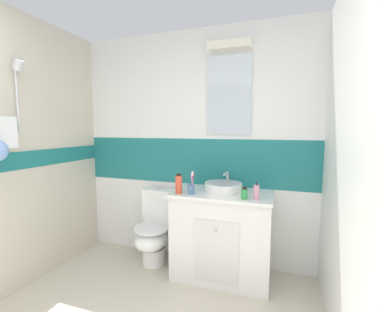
{
  "coord_description": "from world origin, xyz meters",
  "views": [
    {
      "loc": [
        0.9,
        -0.25,
        1.46
      ],
      "look_at": [
        0.19,
        1.84,
        1.22
      ],
      "focal_mm": 24.01,
      "sensor_mm": 36.0,
      "label": 1
    }
  ],
  "objects_px": {
    "mouthwash_bottle": "(179,184)",
    "lotion_bottle_short": "(244,193)",
    "toilet": "(155,229)",
    "soap_dispenser": "(256,192)",
    "sink_basin": "(223,187)",
    "toothbrush_cup": "(191,188)"
  },
  "relations": [
    {
      "from": "mouthwash_bottle",
      "to": "lotion_bottle_short",
      "type": "xyz_separation_m",
      "value": [
        0.61,
        0.01,
        -0.04
      ]
    },
    {
      "from": "toilet",
      "to": "soap_dispenser",
      "type": "height_order",
      "value": "soap_dispenser"
    },
    {
      "from": "mouthwash_bottle",
      "to": "lotion_bottle_short",
      "type": "relative_size",
      "value": 1.79
    },
    {
      "from": "lotion_bottle_short",
      "to": "toilet",
      "type": "bearing_deg",
      "value": 168.54
    },
    {
      "from": "sink_basin",
      "to": "mouthwash_bottle",
      "type": "distance_m",
      "value": 0.44
    },
    {
      "from": "toothbrush_cup",
      "to": "lotion_bottle_short",
      "type": "relative_size",
      "value": 2.03
    },
    {
      "from": "toilet",
      "to": "soap_dispenser",
      "type": "bearing_deg",
      "value": -10.15
    },
    {
      "from": "lotion_bottle_short",
      "to": "soap_dispenser",
      "type": "bearing_deg",
      "value": 3.15
    },
    {
      "from": "toothbrush_cup",
      "to": "soap_dispenser",
      "type": "relative_size",
      "value": 1.28
    },
    {
      "from": "toilet",
      "to": "toothbrush_cup",
      "type": "distance_m",
      "value": 0.74
    },
    {
      "from": "sink_basin",
      "to": "soap_dispenser",
      "type": "bearing_deg",
      "value": -32.47
    },
    {
      "from": "soap_dispenser",
      "to": "lotion_bottle_short",
      "type": "distance_m",
      "value": 0.1
    },
    {
      "from": "toothbrush_cup",
      "to": "mouthwash_bottle",
      "type": "xyz_separation_m",
      "value": [
        -0.12,
        -0.02,
        0.04
      ]
    },
    {
      "from": "sink_basin",
      "to": "toilet",
      "type": "distance_m",
      "value": 0.91
    },
    {
      "from": "soap_dispenser",
      "to": "mouthwash_bottle",
      "type": "xyz_separation_m",
      "value": [
        -0.71,
        -0.02,
        0.03
      ]
    },
    {
      "from": "sink_basin",
      "to": "toothbrush_cup",
      "type": "xyz_separation_m",
      "value": [
        -0.26,
        -0.2,
        0.01
      ]
    },
    {
      "from": "sink_basin",
      "to": "toothbrush_cup",
      "type": "bearing_deg",
      "value": -142.09
    },
    {
      "from": "toilet",
      "to": "toothbrush_cup",
      "type": "height_order",
      "value": "toothbrush_cup"
    },
    {
      "from": "toilet",
      "to": "toothbrush_cup",
      "type": "bearing_deg",
      "value": -21.17
    },
    {
      "from": "sink_basin",
      "to": "mouthwash_bottle",
      "type": "bearing_deg",
      "value": -149.22
    },
    {
      "from": "sink_basin",
      "to": "lotion_bottle_short",
      "type": "relative_size",
      "value": 3.81
    },
    {
      "from": "mouthwash_bottle",
      "to": "sink_basin",
      "type": "bearing_deg",
      "value": 30.78
    }
  ]
}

